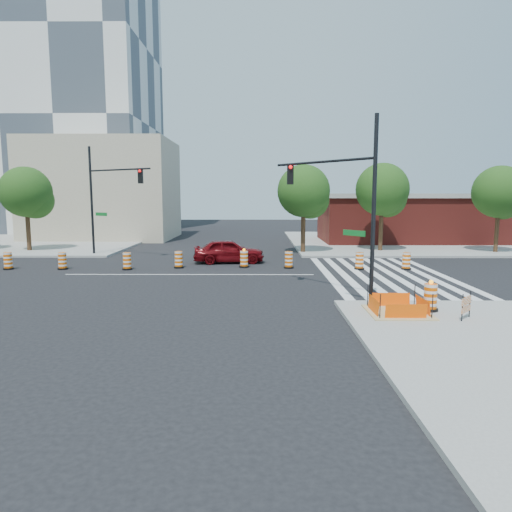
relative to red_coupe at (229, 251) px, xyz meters
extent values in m
plane|color=black|center=(-1.94, -4.58, -0.79)|extent=(120.00, 120.00, 0.00)
cube|color=gray|center=(16.06, 13.42, -0.72)|extent=(22.00, 22.00, 0.15)
cube|color=gray|center=(-19.94, 13.42, -0.72)|extent=(22.00, 22.00, 0.15)
cube|color=silver|center=(5.86, -4.58, -0.78)|extent=(0.45, 13.50, 0.01)
cube|color=silver|center=(6.76, -4.58, -0.78)|extent=(0.45, 13.50, 0.01)
cube|color=silver|center=(7.66, -4.58, -0.78)|extent=(0.45, 13.50, 0.01)
cube|color=silver|center=(8.56, -4.58, -0.78)|extent=(0.45, 13.50, 0.01)
cube|color=silver|center=(9.46, -4.58, -0.78)|extent=(0.45, 13.50, 0.01)
cube|color=silver|center=(10.36, -4.58, -0.78)|extent=(0.45, 13.50, 0.01)
cube|color=silver|center=(11.26, -4.58, -0.78)|extent=(0.45, 13.50, 0.01)
cube|color=silver|center=(12.16, -4.58, -0.78)|extent=(0.45, 13.50, 0.01)
cube|color=silver|center=(-1.94, -4.58, -0.79)|extent=(14.00, 0.12, 0.01)
cube|color=tan|center=(7.06, -13.58, -0.62)|extent=(2.20, 2.20, 0.05)
cube|color=#FF5405|center=(7.06, -14.48, -0.37)|extent=(1.44, 0.02, 0.55)
cube|color=#FF5405|center=(7.06, -12.68, -0.37)|extent=(1.44, 0.02, 0.55)
cube|color=#FF5405|center=(6.16, -13.58, -0.37)|extent=(0.02, 1.44, 0.55)
cube|color=#FF5405|center=(7.96, -13.58, -0.37)|extent=(0.02, 1.44, 0.55)
cylinder|color=black|center=(6.16, -14.48, -0.19)|extent=(0.04, 0.04, 0.90)
cylinder|color=black|center=(7.96, -14.48, -0.19)|extent=(0.04, 0.04, 0.90)
cylinder|color=black|center=(6.16, -12.68, -0.19)|extent=(0.04, 0.04, 0.90)
cylinder|color=black|center=(7.96, -12.68, -0.19)|extent=(0.04, 0.04, 0.90)
cube|color=silver|center=(-25.94, 29.42, 21.71)|extent=(28.00, 18.00, 45.00)
cube|color=maroon|center=(16.06, 13.42, 1.31)|extent=(16.00, 8.00, 4.20)
cube|color=gray|center=(16.06, 13.42, 3.61)|extent=(16.50, 8.50, 0.40)
cube|color=tan|center=(-13.94, 17.42, 4.21)|extent=(14.00, 10.00, 10.00)
imported|color=#62080C|center=(0.00, 0.00, 0.00)|extent=(4.80, 2.31, 1.58)
cylinder|color=black|center=(6.42, -12.12, 3.03)|extent=(0.17, 0.17, 7.34)
cylinder|color=black|center=(4.66, -10.00, 5.05)|extent=(3.61, 4.30, 0.11)
cube|color=black|center=(3.42, -8.52, 4.59)|extent=(0.29, 0.26, 0.92)
sphere|color=#FF0C0C|center=(3.42, -8.70, 4.91)|extent=(0.17, 0.17, 0.17)
cube|color=#0C591E|center=(5.83, -11.41, 2.11)|extent=(0.73, 0.87, 0.23)
cylinder|color=black|center=(-10.32, 3.78, 3.27)|extent=(0.18, 0.18, 7.81)
cylinder|color=black|center=(-7.79, 2.30, 5.41)|extent=(5.12, 3.05, 0.12)
cube|color=black|center=(-6.02, 1.27, 4.93)|extent=(0.31, 0.27, 0.98)
sphere|color=#FF0C0C|center=(-6.02, 1.09, 5.27)|extent=(0.18, 0.18, 0.18)
cube|color=#0C591E|center=(-9.48, 3.29, 2.29)|extent=(1.03, 0.62, 0.24)
cylinder|color=black|center=(8.35, -13.26, -0.59)|extent=(0.59, 0.59, 0.10)
cylinder|color=#E45A04|center=(8.35, -13.26, -0.10)|extent=(0.48, 0.48, 0.94)
sphere|color=#FF990C|center=(8.35, -13.26, 0.45)|extent=(0.16, 0.16, 0.16)
cube|color=#E45A04|center=(9.16, -14.41, 0.02)|extent=(0.58, 0.60, 0.26)
cube|color=#E45A04|center=(9.16, -14.41, -0.28)|extent=(0.58, 0.60, 0.21)
cylinder|color=black|center=(8.91, -14.67, -0.17)|extent=(0.04, 0.04, 0.94)
cylinder|color=black|center=(9.40, -14.15, -0.17)|extent=(0.04, 0.04, 0.94)
cylinder|color=#382314|center=(-16.14, 5.76, 1.30)|extent=(0.34, 0.34, 4.18)
sphere|color=#164012|center=(-16.14, 5.76, 3.91)|extent=(3.92, 3.92, 3.92)
sphere|color=#164012|center=(-15.61, 6.08, 3.26)|extent=(2.87, 2.87, 2.87)
sphere|color=#164012|center=(-16.56, 5.55, 3.52)|extent=(2.61, 2.61, 2.61)
cylinder|color=#382314|center=(5.36, 4.88, 1.33)|extent=(0.35, 0.35, 4.24)
sphere|color=#164012|center=(5.36, 4.88, 3.97)|extent=(3.97, 3.97, 3.97)
sphere|color=#164012|center=(5.91, 5.20, 3.31)|extent=(2.91, 2.91, 2.91)
sphere|color=#164012|center=(4.93, 4.66, 3.58)|extent=(2.65, 2.65, 2.65)
cylinder|color=#382314|center=(11.55, 5.87, 1.39)|extent=(0.32, 0.32, 4.35)
sphere|color=#164012|center=(11.55, 5.87, 4.10)|extent=(4.08, 4.08, 4.08)
sphere|color=#164012|center=(12.05, 6.16, 3.42)|extent=(2.99, 2.99, 2.99)
sphere|color=#164012|center=(11.16, 5.67, 3.70)|extent=(2.72, 2.72, 2.72)
cylinder|color=#382314|center=(20.09, 4.84, 1.30)|extent=(0.30, 0.30, 4.18)
sphere|color=#164012|center=(20.09, 4.84, 3.91)|extent=(3.92, 3.92, 3.92)
sphere|color=#164012|center=(20.56, 5.12, 3.26)|extent=(2.87, 2.87, 2.87)
sphere|color=#164012|center=(19.71, 4.65, 3.52)|extent=(2.61, 2.61, 2.61)
cylinder|color=black|center=(-13.12, -2.82, -0.74)|extent=(0.60, 0.60, 0.10)
cylinder|color=#E45A04|center=(-13.12, -2.82, -0.24)|extent=(0.48, 0.48, 0.95)
cylinder|color=black|center=(-9.85, -2.80, -0.74)|extent=(0.60, 0.60, 0.10)
cylinder|color=#E45A04|center=(-9.85, -2.80, -0.24)|extent=(0.48, 0.48, 0.95)
cylinder|color=black|center=(-5.92, -2.88, -0.74)|extent=(0.60, 0.60, 0.10)
cylinder|color=#E45A04|center=(-5.92, -2.88, -0.24)|extent=(0.48, 0.48, 0.95)
cylinder|color=black|center=(-2.95, -2.20, -0.74)|extent=(0.60, 0.60, 0.10)
cylinder|color=#E45A04|center=(-2.95, -2.20, -0.24)|extent=(0.48, 0.48, 0.95)
cylinder|color=black|center=(1.06, -1.98, -0.74)|extent=(0.60, 0.60, 0.10)
cylinder|color=#E45A04|center=(1.06, -1.98, -0.24)|extent=(0.48, 0.48, 0.95)
sphere|color=#FF990C|center=(1.06, -1.98, 0.31)|extent=(0.16, 0.16, 0.16)
cylinder|color=black|center=(3.81, -2.25, -0.74)|extent=(0.60, 0.60, 0.10)
cylinder|color=#E45A04|center=(3.81, -2.25, -0.24)|extent=(0.48, 0.48, 0.95)
cylinder|color=black|center=(8.03, -2.71, -0.74)|extent=(0.60, 0.60, 0.10)
cylinder|color=#E45A04|center=(8.03, -2.71, -0.24)|extent=(0.48, 0.48, 0.95)
cylinder|color=black|center=(10.83, -2.76, -0.74)|extent=(0.60, 0.60, 0.10)
cylinder|color=#E45A04|center=(10.83, -2.76, -0.24)|extent=(0.48, 0.48, 0.95)
camera|label=1|loc=(1.96, -29.86, 3.61)|focal=32.00mm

